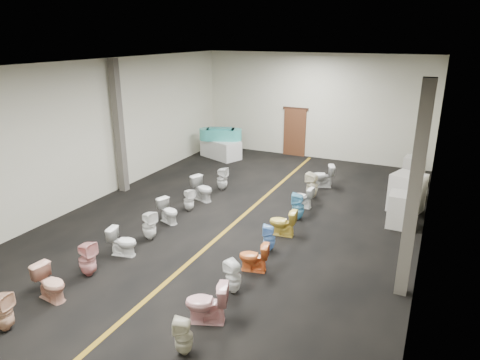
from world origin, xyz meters
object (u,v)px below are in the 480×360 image
at_px(toilet_right_9, 303,197).
at_px(toilet_right_10, 312,185).
at_px(toilet_right_4, 233,277).
at_px(toilet_left_9, 222,179).
at_px(toilet_left_2, 51,283).
at_px(toilet_right_3, 207,303).
at_px(toilet_left_5, 149,225).
at_px(toilet_left_8, 203,189).
at_px(appliance_crate_c, 410,186).
at_px(appliance_crate_b, 407,193).
at_px(display_table, 221,149).
at_px(toilet_right_2, 184,336).
at_px(toilet_right_7, 283,222).
at_px(toilet_left_7, 189,200).
at_px(toilet_left_4, 123,242).
at_px(appliance_crate_d, 414,170).
at_px(toilet_right_6, 269,238).
at_px(toilet_right_8, 298,207).
at_px(bathtub, 221,134).
at_px(appliance_crate_a, 402,210).
at_px(toilet_left_1, 3,312).
at_px(toilet_left_6, 169,211).
at_px(toilet_right_5, 254,257).
at_px(toilet_right_11, 322,176).
at_px(toilet_left_3, 87,259).

distance_m(toilet_right_9, toilet_right_10, 0.96).
bearing_deg(toilet_right_4, toilet_left_9, -125.99).
height_order(toilet_left_2, toilet_right_3, toilet_right_3).
distance_m(toilet_left_5, toilet_left_8, 3.09).
relative_size(appliance_crate_c, toilet_right_9, 1.17).
bearing_deg(appliance_crate_b, display_table, 160.03).
height_order(toilet_right_2, toilet_right_7, toilet_right_7).
bearing_deg(toilet_left_9, toilet_left_5, 175.72).
relative_size(toilet_left_8, toilet_right_3, 0.97).
bearing_deg(toilet_left_7, toilet_left_4, -155.53).
height_order(appliance_crate_b, appliance_crate_d, appliance_crate_b).
distance_m(appliance_crate_d, toilet_left_5, 9.91).
bearing_deg(toilet_right_9, toilet_right_6, 5.17).
xyz_separation_m(toilet_left_5, toilet_right_2, (3.18, -3.31, -0.05)).
bearing_deg(toilet_right_7, appliance_crate_c, 142.86).
relative_size(display_table, toilet_right_8, 2.23).
bearing_deg(appliance_crate_c, toilet_left_4, -129.78).
relative_size(bathtub, appliance_crate_c, 2.25).
xyz_separation_m(toilet_left_4, toilet_right_9, (3.10, 4.90, -0.02)).
distance_m(bathtub, toilet_right_4, 10.54).
bearing_deg(toilet_left_7, bathtub, 42.49).
distance_m(appliance_crate_a, toilet_left_7, 6.31).
distance_m(toilet_left_1, toilet_left_6, 5.33).
bearing_deg(appliance_crate_a, toilet_right_6, -134.32).
xyz_separation_m(toilet_right_5, toilet_right_11, (-0.08, 6.32, 0.06)).
relative_size(appliance_crate_c, toilet_right_3, 0.96).
distance_m(appliance_crate_c, toilet_right_6, 6.24).
height_order(display_table, toilet_right_2, display_table).
height_order(appliance_crate_d, toilet_right_5, appliance_crate_d).
relative_size(toilet_right_5, toilet_right_11, 0.85).
bearing_deg(appliance_crate_d, toilet_left_8, -142.12).
relative_size(appliance_crate_b, appliance_crate_d, 1.20).
bearing_deg(toilet_left_7, appliance_crate_b, -40.79).
height_order(toilet_right_6, toilet_right_10, toilet_right_10).
height_order(appliance_crate_b, toilet_right_8, appliance_crate_b).
distance_m(toilet_left_1, toilet_right_11, 10.74).
bearing_deg(toilet_right_8, toilet_right_9, 178.36).
xyz_separation_m(display_table, appliance_crate_c, (8.01, -1.58, -0.01)).
bearing_deg(toilet_left_2, toilet_left_1, -173.59).
distance_m(display_table, appliance_crate_b, 8.53).
bearing_deg(toilet_right_9, display_table, -124.99).
bearing_deg(toilet_right_2, toilet_left_2, -114.90).
height_order(toilet_left_2, toilet_left_6, toilet_left_2).
height_order(display_table, toilet_left_8, display_table).
xyz_separation_m(toilet_left_5, toilet_left_7, (-0.09, 2.14, -0.05)).
height_order(display_table, toilet_right_8, toilet_right_8).
bearing_deg(toilet_left_3, toilet_right_10, -22.41).
relative_size(toilet_left_1, toilet_right_2, 1.12).
relative_size(appliance_crate_c, toilet_right_7, 1.07).
height_order(toilet_left_5, toilet_right_11, toilet_right_11).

